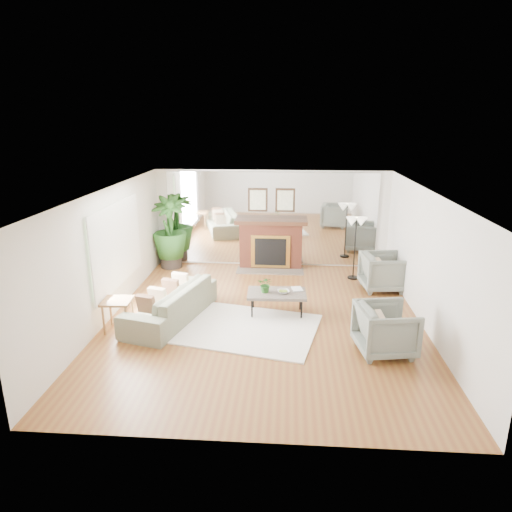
# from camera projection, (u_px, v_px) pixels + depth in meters

# --- Properties ---
(ground) EXTENTS (7.00, 7.00, 0.00)m
(ground) POSITION_uv_depth(u_px,v_px,m) (264.00, 320.00, 8.86)
(ground) COLOR brown
(ground) RESTS_ON ground
(wall_left) EXTENTS (0.02, 7.00, 2.50)m
(wall_left) POSITION_uv_depth(u_px,v_px,m) (108.00, 255.00, 8.70)
(wall_left) COLOR silver
(wall_left) RESTS_ON ground
(wall_right) EXTENTS (0.02, 7.00, 2.50)m
(wall_right) POSITION_uv_depth(u_px,v_px,m) (428.00, 262.00, 8.29)
(wall_right) COLOR silver
(wall_right) RESTS_ON ground
(wall_back) EXTENTS (6.00, 0.02, 2.50)m
(wall_back) POSITION_uv_depth(u_px,v_px,m) (271.00, 219.00, 11.83)
(wall_back) COLOR silver
(wall_back) RESTS_ON ground
(mirror_panel) EXTENTS (5.40, 0.04, 2.40)m
(mirror_panel) POSITION_uv_depth(u_px,v_px,m) (271.00, 219.00, 11.81)
(mirror_panel) COLOR silver
(mirror_panel) RESTS_ON wall_back
(window_panel) EXTENTS (0.04, 2.40, 1.50)m
(window_panel) POSITION_uv_depth(u_px,v_px,m) (117.00, 245.00, 9.05)
(window_panel) COLOR #B2E09E
(window_panel) RESTS_ON wall_left
(fireplace) EXTENTS (1.85, 0.83, 2.05)m
(fireplace) POSITION_uv_depth(u_px,v_px,m) (271.00, 243.00, 11.78)
(fireplace) COLOR brown
(fireplace) RESTS_ON ground
(area_rug) EXTENTS (3.05, 2.46, 0.03)m
(area_rug) POSITION_uv_depth(u_px,v_px,m) (242.00, 328.00, 8.49)
(area_rug) COLOR white
(area_rug) RESTS_ON ground
(coffee_table) EXTENTS (1.17, 0.71, 0.46)m
(coffee_table) POSITION_uv_depth(u_px,v_px,m) (277.00, 294.00, 9.01)
(coffee_table) COLOR #5F554B
(coffee_table) RESTS_ON ground
(sofa) EXTENTS (1.50, 2.50, 0.68)m
(sofa) POSITION_uv_depth(u_px,v_px,m) (171.00, 303.00, 8.80)
(sofa) COLOR gray
(sofa) RESTS_ON ground
(armchair_back) EXTENTS (1.02, 0.99, 0.84)m
(armchair_back) POSITION_uv_depth(u_px,v_px,m) (383.00, 272.00, 10.32)
(armchair_back) COLOR slate
(armchair_back) RESTS_ON ground
(armchair_front) EXTENTS (1.04, 1.02, 0.83)m
(armchair_front) POSITION_uv_depth(u_px,v_px,m) (386.00, 329.00, 7.53)
(armchair_front) COLOR slate
(armchair_front) RESTS_ON ground
(side_table) EXTENTS (0.55, 0.55, 0.59)m
(side_table) POSITION_uv_depth(u_px,v_px,m) (117.00, 305.00, 8.32)
(side_table) COLOR olive
(side_table) RESTS_ON ground
(potted_ficus) EXTENTS (0.92, 0.92, 1.89)m
(potted_ficus) POSITION_uv_depth(u_px,v_px,m) (170.00, 230.00, 11.70)
(potted_ficus) COLOR black
(potted_ficus) RESTS_ON ground
(floor_lamp) EXTENTS (0.49, 0.27, 1.52)m
(floor_lamp) POSITION_uv_depth(u_px,v_px,m) (356.00, 227.00, 10.77)
(floor_lamp) COLOR black
(floor_lamp) RESTS_ON ground
(tabletop_plant) EXTENTS (0.34, 0.31, 0.33)m
(tabletop_plant) POSITION_uv_depth(u_px,v_px,m) (266.00, 284.00, 8.95)
(tabletop_plant) COLOR #275A21
(tabletop_plant) RESTS_ON coffee_table
(fruit_bowl) EXTENTS (0.29, 0.29, 0.06)m
(fruit_bowl) POSITION_uv_depth(u_px,v_px,m) (283.00, 292.00, 8.95)
(fruit_bowl) COLOR olive
(fruit_bowl) RESTS_ON coffee_table
(book) EXTENTS (0.25, 0.31, 0.02)m
(book) POSITION_uv_depth(u_px,v_px,m) (292.00, 289.00, 9.12)
(book) COLOR olive
(book) RESTS_ON coffee_table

